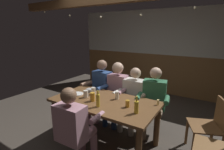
# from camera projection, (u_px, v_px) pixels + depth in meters

# --- Properties ---
(ground_plane) EXTENTS (6.83, 6.83, 0.00)m
(ground_plane) POSITION_uv_depth(u_px,v_px,m) (106.00, 140.00, 2.96)
(ground_plane) COLOR #423A33
(back_wall_upper) EXTENTS (5.31, 0.12, 1.27)m
(back_wall_upper) POSITION_uv_depth(u_px,v_px,m) (163.00, 32.00, 4.90)
(back_wall_upper) COLOR beige
(back_wall_wainscot) EXTENTS (5.31, 0.12, 1.15)m
(back_wall_wainscot) POSITION_uv_depth(u_px,v_px,m) (160.00, 73.00, 5.20)
(back_wall_wainscot) COLOR brown
(back_wall_wainscot) RESTS_ON ground_plane
(dining_table) EXTENTS (1.69, 0.89, 0.75)m
(dining_table) POSITION_uv_depth(u_px,v_px,m) (104.00, 107.00, 2.77)
(dining_table) COLOR brown
(dining_table) RESTS_ON ground_plane
(person_0) EXTENTS (0.55, 0.55, 1.25)m
(person_0) POSITION_uv_depth(u_px,v_px,m) (100.00, 87.00, 3.62)
(person_0) COLOR #2D4C84
(person_0) RESTS_ON ground_plane
(person_1) EXTENTS (0.52, 0.52, 1.23)m
(person_1) POSITION_uv_depth(u_px,v_px,m) (116.00, 90.00, 3.41)
(person_1) COLOR #B78493
(person_1) RESTS_ON ground_plane
(person_2) EXTENTS (0.56, 0.53, 1.17)m
(person_2) POSITION_uv_depth(u_px,v_px,m) (133.00, 96.00, 3.23)
(person_2) COLOR silver
(person_2) RESTS_ON ground_plane
(person_3) EXTENTS (0.58, 0.58, 1.22)m
(person_3) POSITION_uv_depth(u_px,v_px,m) (154.00, 99.00, 3.02)
(person_3) COLOR #33724C
(person_3) RESTS_ON ground_plane
(person_4) EXTENTS (0.54, 0.52, 1.17)m
(person_4) POSITION_uv_depth(u_px,v_px,m) (75.00, 125.00, 2.22)
(person_4) COLOR #B78493
(person_4) RESTS_ON ground_plane
(chair_empty_near_right) EXTENTS (0.57, 0.57, 0.88)m
(chair_empty_near_right) POSITION_uv_depth(u_px,v_px,m) (211.00, 125.00, 2.54)
(chair_empty_near_right) COLOR brown
(chair_empty_near_right) RESTS_ON ground_plane
(chair_empty_near_left) EXTENTS (0.46, 0.46, 0.88)m
(chair_empty_near_left) POSITION_uv_depth(u_px,v_px,m) (222.00, 149.00, 2.02)
(chair_empty_near_left) COLOR brown
(chair_empty_near_left) RESTS_ON ground_plane
(table_candle) EXTENTS (0.04, 0.04, 0.08)m
(table_candle) POSITION_uv_depth(u_px,v_px,m) (158.00, 102.00, 2.58)
(table_candle) COLOR #F9E08C
(table_candle) RESTS_ON dining_table
(condiment_caddy) EXTENTS (0.14, 0.10, 0.05)m
(condiment_caddy) POSITION_uv_depth(u_px,v_px,m) (90.00, 90.00, 3.15)
(condiment_caddy) COLOR #B2B7BC
(condiment_caddy) RESTS_ON dining_table
(plate_0) EXTENTS (0.20, 0.20, 0.01)m
(plate_0) POSITION_uv_depth(u_px,v_px,m) (77.00, 94.00, 3.02)
(plate_0) COLOR white
(plate_0) RESTS_ON dining_table
(bottle_0) EXTENTS (0.06, 0.06, 0.24)m
(bottle_0) POSITION_uv_depth(u_px,v_px,m) (98.00, 100.00, 2.50)
(bottle_0) COLOR gold
(bottle_0) RESTS_ON dining_table
(bottle_1) EXTENTS (0.06, 0.06, 0.24)m
(bottle_1) POSITION_uv_depth(u_px,v_px,m) (136.00, 107.00, 2.30)
(bottle_1) COLOR gold
(bottle_1) RESTS_ON dining_table
(pint_glass_0) EXTENTS (0.06, 0.06, 0.10)m
(pint_glass_0) POSITION_uv_depth(u_px,v_px,m) (128.00, 104.00, 2.50)
(pint_glass_0) COLOR gold
(pint_glass_0) RESTS_ON dining_table
(pint_glass_1) EXTENTS (0.06, 0.06, 0.13)m
(pint_glass_1) POSITION_uv_depth(u_px,v_px,m) (117.00, 95.00, 2.79)
(pint_glass_1) COLOR white
(pint_glass_1) RESTS_ON dining_table
(pint_glass_2) EXTENTS (0.08, 0.08, 0.12)m
(pint_glass_2) POSITION_uv_depth(u_px,v_px,m) (86.00, 94.00, 2.87)
(pint_glass_2) COLOR white
(pint_glass_2) RESTS_ON dining_table
(pint_glass_3) EXTENTS (0.08, 0.08, 0.14)m
(pint_glass_3) POSITION_uv_depth(u_px,v_px,m) (93.00, 97.00, 2.71)
(pint_glass_3) COLOR gold
(pint_glass_3) RESTS_ON dining_table
(pint_glass_4) EXTENTS (0.07, 0.07, 0.12)m
(pint_glass_4) POSITION_uv_depth(u_px,v_px,m) (93.00, 91.00, 3.00)
(pint_glass_4) COLOR white
(pint_glass_4) RESTS_ON dining_table
(string_lights) EXTENTS (3.75, 0.04, 0.20)m
(string_lights) POSITION_uv_depth(u_px,v_px,m) (120.00, 11.00, 2.78)
(string_lights) COLOR #F9EAB2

